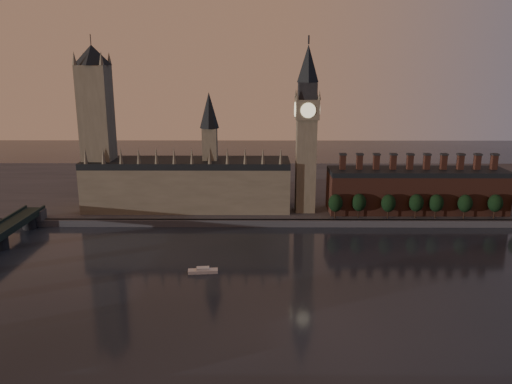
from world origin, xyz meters
TOP-DOWN VIEW (x-y plane):
  - ground at (0.00, 0.00)m, footprint 900.00×900.00m
  - north_bank at (0.00, 178.04)m, footprint 900.00×182.00m
  - palace_of_westminster at (-64.41, 114.91)m, footprint 130.00×30.30m
  - victoria_tower at (-120.00, 115.00)m, footprint 24.00×24.00m
  - big_ben at (10.00, 110.00)m, footprint 15.00×15.00m
  - chimney_block at (80.00, 110.00)m, footprint 110.00×25.00m
  - embankment_tree_0 at (27.01, 93.98)m, footprint 8.60×8.60m
  - embankment_tree_1 at (41.39, 95.35)m, footprint 8.60×8.60m
  - embankment_tree_2 at (58.75, 93.69)m, footprint 8.60×8.60m
  - embankment_tree_3 at (75.77, 94.60)m, footprint 8.60×8.60m
  - embankment_tree_4 at (87.65, 94.19)m, footprint 8.60×8.60m
  - embankment_tree_5 at (104.77, 93.59)m, footprint 8.60×8.60m
  - embankment_tree_6 at (123.12, 94.12)m, footprint 8.60×8.60m
  - river_boat at (-45.18, 20.19)m, footprint 14.10×5.20m

SIDE VIEW (x-z plane):
  - ground at x=0.00m, z-range 0.00..0.00m
  - river_boat at x=-45.18m, z-range -0.32..2.44m
  - north_bank at x=0.00m, z-range 0.00..4.00m
  - embankment_tree_0 at x=27.01m, z-range 6.03..20.91m
  - embankment_tree_1 at x=41.39m, z-range 6.03..20.91m
  - embankment_tree_2 at x=58.75m, z-range 6.03..20.91m
  - embankment_tree_3 at x=75.77m, z-range 6.03..20.91m
  - embankment_tree_4 at x=87.65m, z-range 6.03..20.91m
  - embankment_tree_5 at x=104.77m, z-range 6.03..20.91m
  - embankment_tree_6 at x=123.12m, z-range 6.03..20.91m
  - chimney_block at x=80.00m, z-range -0.68..36.32m
  - palace_of_westminster at x=-64.41m, z-range -15.37..58.63m
  - big_ben at x=10.00m, z-range 3.33..110.33m
  - victoria_tower at x=-120.00m, z-range 5.09..113.09m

